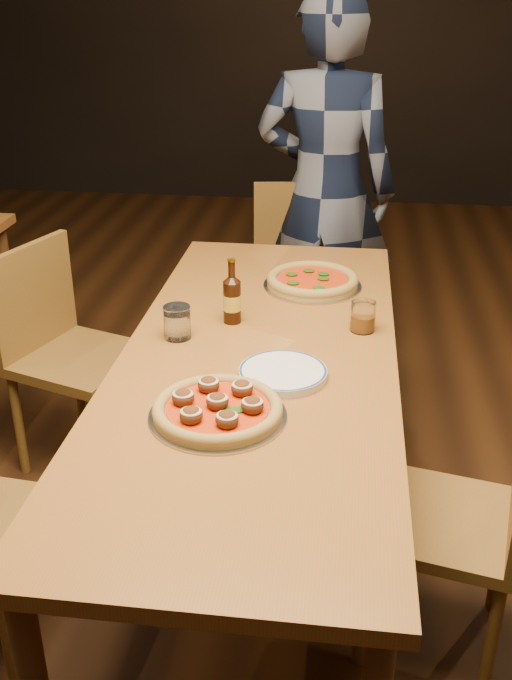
# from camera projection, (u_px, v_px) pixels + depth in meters

# --- Properties ---
(ground) EXTENTS (9.00, 9.00, 0.00)m
(ground) POSITION_uv_depth(u_px,v_px,m) (258.00, 555.00, 2.53)
(ground) COLOR black
(table_main) EXTENTS (0.80, 2.00, 0.75)m
(table_main) POSITION_uv_depth(u_px,v_px,m) (258.00, 376.00, 2.23)
(table_main) COLOR brown
(table_main) RESTS_ON ground
(chair_main_sw) EXTENTS (0.54, 0.54, 0.91)m
(chair_main_sw) POSITION_uv_depth(u_px,v_px,m) (81.00, 358.00, 2.84)
(chair_main_sw) COLOR brown
(chair_main_sw) RESTS_ON ground
(chair_main_e) EXTENTS (0.47, 0.47, 0.85)m
(chair_main_e) POSITION_uv_depth(u_px,v_px,m) (442.00, 518.00, 2.04)
(chair_main_e) COLOR brown
(chair_main_e) RESTS_ON ground
(chair_end) EXTENTS (0.50, 0.50, 0.95)m
(chair_end) POSITION_uv_depth(u_px,v_px,m) (304.00, 289.00, 3.40)
(chair_end) COLOR brown
(chair_end) RESTS_ON ground
(pizza_meatball) EXTENTS (0.35, 0.35, 0.06)m
(pizza_meatball) POSITION_uv_depth(u_px,v_px,m) (218.00, 408.00, 1.88)
(pizza_meatball) COLOR #B7B7BF
(pizza_meatball) RESTS_ON table_main
(pizza_margherita) EXTENTS (0.35, 0.35, 0.05)m
(pizza_margherita) POSITION_uv_depth(u_px,v_px,m) (312.00, 281.00, 2.67)
(pizza_margherita) COLOR #B7B7BF
(pizza_margherita) RESTS_ON table_main
(plate_stack) EXTENTS (0.24, 0.24, 0.02)m
(plate_stack) POSITION_uv_depth(u_px,v_px,m) (283.00, 373.00, 2.07)
(plate_stack) COLOR white
(plate_stack) RESTS_ON table_main
(beer_bottle) EXTENTS (0.06, 0.06, 0.20)m
(beer_bottle) POSITION_uv_depth(u_px,v_px,m) (232.00, 301.00, 2.38)
(beer_bottle) COLOR black
(beer_bottle) RESTS_ON table_main
(water_glass) EXTENTS (0.08, 0.08, 0.10)m
(water_glass) POSITION_uv_depth(u_px,v_px,m) (177.00, 322.00, 2.28)
(water_glass) COLOR white
(water_glass) RESTS_ON table_main
(amber_glass) EXTENTS (0.08, 0.08, 0.10)m
(amber_glass) POSITION_uv_depth(u_px,v_px,m) (363.00, 316.00, 2.33)
(amber_glass) COLOR #A85E12
(amber_glass) RESTS_ON table_main
(diner) EXTENTS (0.68, 0.48, 1.74)m
(diner) POSITION_uv_depth(u_px,v_px,m) (325.00, 192.00, 3.40)
(diner) COLOR black
(diner) RESTS_ON ground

